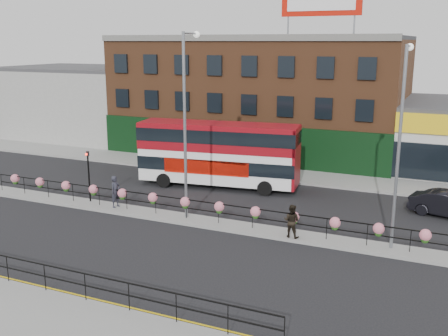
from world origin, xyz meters
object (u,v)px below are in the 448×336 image
at_px(double_decker_bus, 219,148).
at_px(lamp_column_east, 401,130).
at_px(pedestrian_a, 116,192).
at_px(lamp_column_west, 187,110).
at_px(pedestrian_b, 292,221).

bearing_deg(double_decker_bus, lamp_column_east, -28.66).
height_order(pedestrian_a, lamp_column_west, lamp_column_west).
bearing_deg(pedestrian_b, double_decker_bus, -40.59).
relative_size(double_decker_bus, lamp_column_west, 1.10).
bearing_deg(pedestrian_a, double_decker_bus, -19.53).
bearing_deg(lamp_column_west, lamp_column_east, 0.01).
xyz_separation_m(lamp_column_west, lamp_column_east, (11.21, 0.00, -0.38)).
bearing_deg(pedestrian_a, lamp_column_west, -78.75).
height_order(lamp_column_west, lamp_column_east, lamp_column_west).
height_order(double_decker_bus, pedestrian_a, double_decker_bus).
height_order(double_decker_bus, pedestrian_b, double_decker_bus).
relative_size(double_decker_bus, pedestrian_a, 5.87).
distance_m(double_decker_bus, lamp_column_east, 14.48).
bearing_deg(double_decker_bus, pedestrian_a, -116.43).
bearing_deg(pedestrian_b, pedestrian_a, 2.13).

